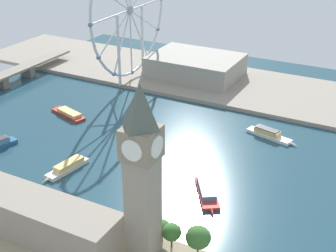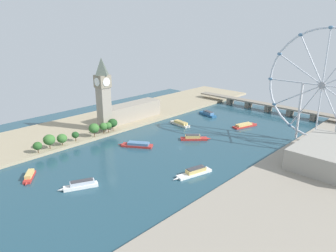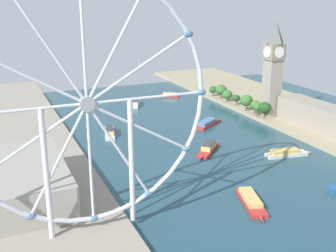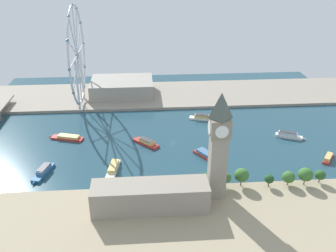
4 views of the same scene
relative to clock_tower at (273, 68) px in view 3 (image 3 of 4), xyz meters
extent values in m
plane|color=#234756|center=(91.35, 23.92, -44.93)|extent=(415.37, 415.37, 0.00)
cube|color=tan|center=(-31.34, 23.92, -43.43)|extent=(90.00, 520.00, 3.00)
cube|color=gray|center=(214.03, 23.92, -43.43)|extent=(90.00, 520.00, 3.00)
cube|color=gray|center=(0.00, 0.00, -17.63)|extent=(11.92, 11.92, 48.60)
cube|color=gray|center=(0.00, 0.00, 13.43)|extent=(13.83, 13.83, 13.52)
pyramid|color=#4C564C|center=(0.00, 0.00, 29.40)|extent=(12.52, 12.52, 18.42)
cylinder|color=white|center=(0.00, 7.15, 13.43)|extent=(9.06, 0.50, 9.06)
cylinder|color=white|center=(0.00, -7.15, 13.43)|extent=(9.06, 0.50, 9.06)
cylinder|color=white|center=(7.15, 0.00, 13.43)|extent=(0.50, 9.06, 9.06)
cylinder|color=white|center=(-7.15, 0.00, 13.43)|extent=(0.50, 9.06, 9.06)
cube|color=gray|center=(-12.21, 48.67, -32.25)|extent=(22.00, 81.33, 19.36)
cylinder|color=#513823|center=(9.48, -83.34, -40.11)|extent=(0.80, 0.80, 3.64)
ellipsoid|color=#285623|center=(9.48, -83.34, -34.96)|extent=(8.32, 8.32, 7.49)
cylinder|color=#513823|center=(7.63, -70.56, -39.61)|extent=(0.80, 0.80, 4.64)
ellipsoid|color=#386B2D|center=(7.63, -70.56, -32.77)|extent=(11.28, 11.28, 10.15)
cylinder|color=#513823|center=(8.11, -57.71, -40.32)|extent=(0.80, 0.80, 3.22)
ellipsoid|color=#386B2D|center=(8.11, -57.71, -34.75)|extent=(9.91, 9.91, 8.92)
cylinder|color=#513823|center=(7.23, -42.38, -40.04)|extent=(0.80, 0.80, 3.78)
ellipsoid|color=#1E471E|center=(7.23, -42.38, -35.23)|extent=(7.30, 7.30, 6.57)
cylinder|color=#513823|center=(10.01, -21.52, -39.43)|extent=(0.80, 0.80, 5.00)
ellipsoid|color=#386B2D|center=(10.01, -21.52, -32.43)|extent=(11.25, 11.25, 10.13)
cylinder|color=#513823|center=(10.19, -3.50, -39.51)|extent=(0.80, 0.80, 4.83)
ellipsoid|color=#386B2D|center=(10.19, -3.50, -33.86)|extent=(8.09, 8.09, 7.28)
cylinder|color=#513823|center=(9.19, -8.96, -39.57)|extent=(0.80, 0.80, 4.72)
ellipsoid|color=#386B2D|center=(9.19, -8.96, -33.67)|extent=(8.85, 8.85, 7.96)
cylinder|color=#513823|center=(8.52, 4.10, -39.48)|extent=(0.80, 0.80, 4.91)
ellipsoid|color=#1E471E|center=(8.52, 4.10, -32.85)|extent=(10.44, 10.44, 9.39)
torus|color=silver|center=(185.94, 121.71, 16.31)|extent=(108.62, 2.11, 108.62)
cylinder|color=#99999E|center=(185.94, 121.71, 16.31)|extent=(6.39, 3.00, 6.39)
cylinder|color=silver|center=(212.57, 121.71, 16.31)|extent=(53.25, 1.27, 1.27)
cylinder|color=silver|center=(209.00, 121.71, 29.63)|extent=(46.75, 1.27, 27.72)
cylinder|color=silver|center=(199.25, 121.71, 39.37)|extent=(27.72, 1.27, 46.75)
cylinder|color=silver|center=(185.94, 121.71, 42.94)|extent=(1.27, 1.27, 53.25)
cylinder|color=silver|center=(172.63, 121.71, 39.37)|extent=(27.72, 1.27, 46.75)
cylinder|color=silver|center=(162.88, 121.71, 29.63)|extent=(46.75, 1.27, 27.72)
cylinder|color=silver|center=(159.31, 121.71, 16.31)|extent=(53.25, 1.27, 1.27)
cylinder|color=silver|center=(162.88, 121.71, 3.00)|extent=(46.75, 1.27, 27.72)
cylinder|color=silver|center=(172.63, 121.71, -6.75)|extent=(27.72, 1.27, 46.75)
cylinder|color=silver|center=(185.94, 121.71, -10.31)|extent=(1.27, 1.27, 53.25)
cylinder|color=silver|center=(199.25, 121.71, -6.75)|extent=(27.72, 1.27, 46.75)
cylinder|color=silver|center=(209.00, 121.71, 3.00)|extent=(46.75, 1.27, 27.72)
ellipsoid|color=teal|center=(139.82, 121.71, 42.94)|extent=(4.80, 3.20, 3.20)
ellipsoid|color=teal|center=(132.69, 121.71, 16.31)|extent=(4.80, 3.20, 3.20)
ellipsoid|color=teal|center=(139.82, 121.71, -10.31)|extent=(4.80, 3.20, 3.20)
ellipsoid|color=teal|center=(159.31, 121.71, -29.81)|extent=(4.80, 3.20, 3.20)
ellipsoid|color=teal|center=(185.94, 121.71, -36.94)|extent=(4.80, 3.20, 3.20)
ellipsoid|color=teal|center=(212.57, 121.71, -29.81)|extent=(4.80, 3.20, 3.20)
cylinder|color=silver|center=(204.58, 121.71, -12.81)|extent=(2.40, 2.40, 58.24)
cylinder|color=silver|center=(167.30, 121.71, -12.81)|extent=(2.40, 2.40, 58.24)
cube|color=gray|center=(217.47, 76.43, -33.05)|extent=(54.59, 75.38, 17.77)
cube|color=#B22D28|center=(58.62, -4.60, -43.91)|extent=(30.87, 24.40, 2.03)
cone|color=#B22D28|center=(43.57, -14.32, -43.91)|extent=(5.77, 4.72, 2.03)
cube|color=teal|center=(59.92, -3.76, -41.60)|extent=(21.97, 17.94, 2.60)
cube|color=#B22D28|center=(87.87, 49.78, -43.82)|extent=(25.24, 24.96, 2.21)
cone|color=#B22D28|center=(99.44, 61.12, -43.82)|extent=(5.13, 5.09, 2.21)
cube|color=#DBB766|center=(86.88, 48.80, -41.13)|extent=(15.63, 15.50, 3.17)
cube|color=#38383D|center=(86.88, 48.80, -39.32)|extent=(14.30, 14.19, 0.46)
cube|color=#B22D28|center=(104.13, 125.84, -43.98)|extent=(17.08, 32.52, 1.89)
cone|color=#B22D28|center=(109.38, 143.33, -43.98)|extent=(3.44, 5.96, 1.89)
cube|color=#DBB766|center=(103.68, 124.33, -41.88)|extent=(12.74, 21.98, 2.30)
cube|color=#B22D28|center=(47.69, -109.42, -43.95)|extent=(20.16, 17.16, 1.96)
cone|color=#B22D28|center=(57.44, -116.80, -43.95)|extent=(4.20, 3.85, 1.96)
cube|color=#DBB766|center=(46.85, -108.79, -41.59)|extent=(14.31, 12.43, 2.77)
cube|color=white|center=(139.77, -14.06, -43.88)|extent=(14.77, 32.40, 2.10)
cone|color=white|center=(135.18, -31.86, -43.88)|extent=(3.45, 6.04, 2.10)
cube|color=#DBB766|center=(140.16, -12.53, -41.22)|extent=(10.14, 18.43, 3.22)
cube|color=#38383D|center=(140.16, -12.53, -39.33)|extent=(9.43, 16.66, 0.56)
cube|color=white|center=(91.38, -89.97, -43.66)|extent=(16.19, 25.47, 2.54)
cone|color=white|center=(85.06, -103.31, -43.66)|extent=(4.26, 5.22, 2.54)
cube|color=silver|center=(91.92, -88.83, -40.87)|extent=(12.15, 18.35, 3.03)
cube|color=#38383D|center=(91.92, -88.83, -39.11)|extent=(11.17, 16.62, 0.49)
cube|color=beige|center=(43.47, 78.07, -43.76)|extent=(29.54, 11.51, 2.33)
cone|color=beige|center=(26.93, 80.57, -43.76)|extent=(5.47, 3.08, 2.33)
cube|color=#DBB766|center=(44.89, 77.85, -41.29)|extent=(19.72, 8.90, 2.60)
camera|label=1|loc=(-141.49, -87.05, 102.44)|focal=51.10mm
camera|label=2|loc=(288.21, -203.04, 74.84)|focal=34.55mm
camera|label=3|loc=(223.07, 291.08, 59.94)|focal=45.49mm
camera|label=4|loc=(-228.52, 52.33, 125.37)|focal=40.50mm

